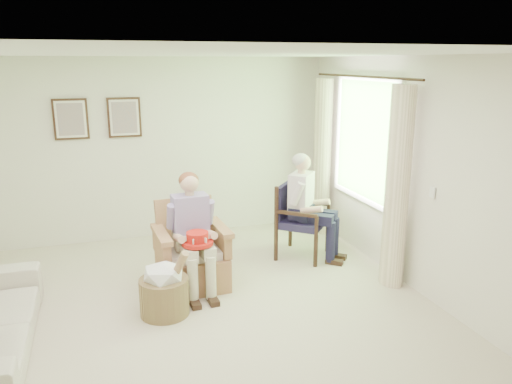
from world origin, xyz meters
The scene contains 16 objects.
floor centered at (0.00, 0.00, 0.00)m, with size 5.50×5.50×0.00m, color #C1B19B.
back_wall centered at (0.00, 2.75, 1.30)m, with size 5.00×0.04×2.60m, color silver.
front_wall centered at (0.00, -2.75, 1.30)m, with size 5.00×0.04×2.60m, color silver.
right_wall centered at (2.50, 0.00, 1.30)m, with size 0.04×5.50×2.60m, color silver.
ceiling centered at (0.00, 0.00, 2.60)m, with size 5.00×5.50×0.02m, color white.
window centered at (2.46, 1.20, 1.58)m, with size 0.13×2.50×1.63m.
curtain_left centered at (2.33, 0.22, 1.15)m, with size 0.34×0.34×2.30m, color #F5E0BF.
curtain_right centered at (2.33, 2.18, 1.15)m, with size 0.34×0.34×2.30m, color #F5E0BF.
framed_print_left centered at (-1.15, 2.71, 1.78)m, with size 0.45×0.05×0.55m.
framed_print_right centered at (-0.45, 2.71, 1.78)m, with size 0.45×0.05×0.55m.
wicker_armchair centered at (0.10, 0.90, 0.31)m, with size 0.77×0.76×0.98m.
wood_armchair centered at (1.67, 1.41, 0.53)m, with size 0.63×0.59×0.97m.
person_wicker centered at (0.10, 0.77, 0.77)m, with size 0.40×0.62×1.32m.
person_dark centered at (1.67, 1.25, 0.80)m, with size 0.40×0.63×1.37m.
red_hat centered at (0.11, 0.56, 0.67)m, with size 0.34×0.34×0.14m.
hatbox centered at (-0.30, 0.28, 0.29)m, with size 0.62×0.62×0.74m.
Camera 1 is at (-0.85, -4.45, 2.54)m, focal length 35.00 mm.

